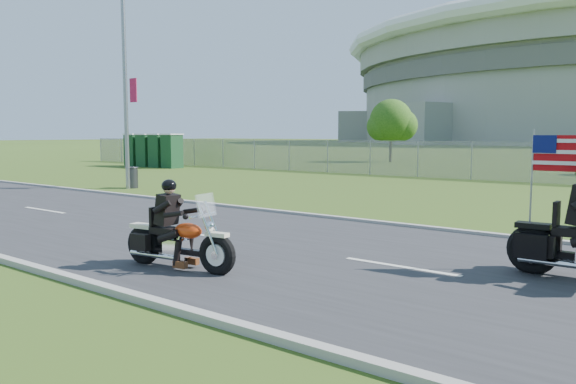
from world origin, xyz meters
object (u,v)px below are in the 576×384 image
Objects in this scene: motorcycle_lead at (177,242)px; porta_toilet_d at (134,150)px; trash_can at (132,178)px; porta_toilet_c at (146,151)px; porta_toilet_b at (159,151)px; streetlight at (129,57)px; porta_toilet_a at (172,152)px.

porta_toilet_d is at bearing 136.02° from motorcycle_lead.
porta_toilet_c is at bearing 139.85° from trash_can.
porta_toilet_d is at bearing 142.77° from trash_can.
porta_toilet_b is at bearing 0.00° from porta_toilet_c.
streetlight is at bearing -37.17° from porta_toilet_d.
porta_toilet_c reaches higher than trash_can.
motorcycle_lead is 2.63× the size of trash_can.
porta_toilet_d is 2.55× the size of trash_can.
porta_toilet_b is 2.55× the size of trash_can.
streetlight is at bearing -40.06° from porta_toilet_c.
porta_toilet_a is 1.00× the size of porta_toilet_d.
streetlight is at bearing -28.74° from trash_can.
streetlight is 4.35× the size of porta_toilet_c.
trash_can is at bearing -40.15° from porta_toilet_c.
porta_toilet_b is 2.80m from porta_toilet_d.
trash_can is at bearing -47.26° from porta_toilet_a.
streetlight is 16.41m from motorcycle_lead.
porta_toilet_c is (-12.82, 10.78, -4.49)m from streetlight.
streetlight is 16.33m from porta_toilet_b.
porta_toilet_c is (-2.80, 0.00, 0.00)m from porta_toilet_a.
motorcycle_lead is (25.76, -19.47, -0.64)m from porta_toilet_c.
trash_can is (-0.12, 0.06, -5.19)m from streetlight.
porta_toilet_c is at bearing 134.57° from motorcycle_lead.
streetlight reaches higher than porta_toilet_d.
streetlight is 4.22× the size of motorcycle_lead.
porta_toilet_a is at bearing 0.00° from porta_toilet_b.
porta_toilet_c is at bearing 180.00° from porta_toilet_b.
motorcycle_lead is (24.36, -19.47, -0.64)m from porta_toilet_b.
streetlight is 15.39m from porta_toilet_a.
porta_toilet_a reaches higher than trash_can.
streetlight is 4.35× the size of porta_toilet_a.
streetlight is 11.09× the size of trash_can.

